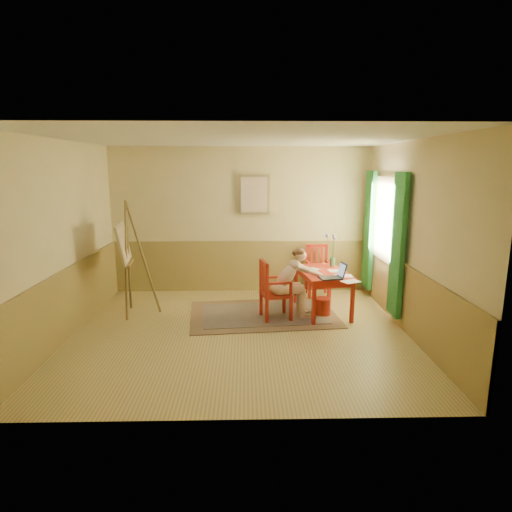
{
  "coord_description": "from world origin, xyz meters",
  "views": [
    {
      "loc": [
        0.1,
        -6.02,
        2.42
      ],
      "look_at": [
        0.25,
        0.55,
        1.05
      ],
      "focal_mm": 30.04,
      "sensor_mm": 36.0,
      "label": 1
    }
  ],
  "objects_px": {
    "chair_back": "(318,271)",
    "easel": "(126,248)",
    "laptop": "(334,275)",
    "table": "(323,276)",
    "chair_left": "(273,290)",
    "figure": "(291,280)"
  },
  "relations": [
    {
      "from": "table",
      "to": "laptop",
      "type": "relative_size",
      "value": 2.97
    },
    {
      "from": "laptop",
      "to": "easel",
      "type": "bearing_deg",
      "value": 171.92
    },
    {
      "from": "chair_back",
      "to": "figure",
      "type": "distance_m",
      "value": 1.41
    },
    {
      "from": "chair_left",
      "to": "figure",
      "type": "distance_m",
      "value": 0.33
    },
    {
      "from": "chair_back",
      "to": "easel",
      "type": "height_order",
      "value": "easel"
    },
    {
      "from": "chair_left",
      "to": "figure",
      "type": "height_order",
      "value": "figure"
    },
    {
      "from": "chair_left",
      "to": "laptop",
      "type": "height_order",
      "value": "chair_left"
    },
    {
      "from": "table",
      "to": "figure",
      "type": "bearing_deg",
      "value": -155.21
    },
    {
      "from": "table",
      "to": "easel",
      "type": "relative_size",
      "value": 0.68
    },
    {
      "from": "table",
      "to": "figure",
      "type": "height_order",
      "value": "figure"
    },
    {
      "from": "chair_back",
      "to": "easel",
      "type": "bearing_deg",
      "value": -163.42
    },
    {
      "from": "table",
      "to": "chair_left",
      "type": "distance_m",
      "value": 0.91
    },
    {
      "from": "chair_left",
      "to": "chair_back",
      "type": "xyz_separation_m",
      "value": [
        0.93,
        1.29,
        0.0
      ]
    },
    {
      "from": "table",
      "to": "laptop",
      "type": "distance_m",
      "value": 0.5
    },
    {
      "from": "laptop",
      "to": "easel",
      "type": "relative_size",
      "value": 0.23
    },
    {
      "from": "laptop",
      "to": "easel",
      "type": "height_order",
      "value": "easel"
    },
    {
      "from": "chair_back",
      "to": "chair_left",
      "type": "bearing_deg",
      "value": -125.82
    },
    {
      "from": "chair_left",
      "to": "table",
      "type": "bearing_deg",
      "value": 19.47
    },
    {
      "from": "chair_back",
      "to": "laptop",
      "type": "height_order",
      "value": "chair_back"
    },
    {
      "from": "chair_left",
      "to": "chair_back",
      "type": "bearing_deg",
      "value": 54.18
    },
    {
      "from": "laptop",
      "to": "chair_left",
      "type": "bearing_deg",
      "value": 169.98
    },
    {
      "from": "figure",
      "to": "laptop",
      "type": "distance_m",
      "value": 0.69
    }
  ]
}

